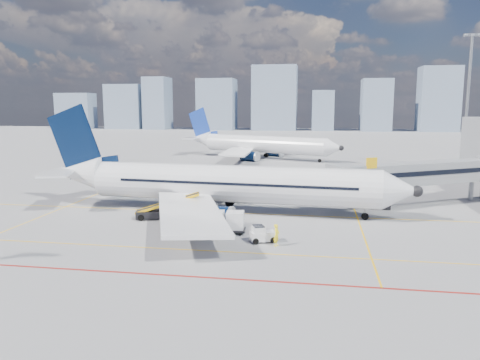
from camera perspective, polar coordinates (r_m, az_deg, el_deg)
The scene contains 11 objects.
ground at distance 45.24m, azimuth -3.11°, elevation -6.29°, with size 420.00×420.00×0.00m, color gray.
apron_markings at distance 41.71m, azimuth -5.06°, elevation -7.63°, with size 90.00×35.12×0.01m.
jet_bridge at distance 61.65m, azimuth 22.42°, elevation 0.71°, with size 23.55×15.78×6.30m.
floodlight_mast_ne at distance 101.65m, azimuth 26.02°, elevation 9.07°, with size 3.20×0.61×25.45m.
distant_skyline at distance 233.04m, azimuth 5.85°, elevation 9.22°, with size 248.51×15.36×31.28m.
main_aircraft at distance 52.93m, azimuth -2.87°, elevation -0.46°, with size 43.29×37.68×12.63m.
second_aircraft at distance 107.40m, azimuth 2.19°, elevation 4.38°, with size 38.31×32.38×11.75m.
baggage_tug at distance 41.62m, azimuth 2.64°, elevation -6.61°, with size 2.48×2.02×1.52m.
cargo_dolly at distance 44.42m, azimuth -1.82°, elevation -5.04°, with size 3.92×1.98×2.08m.
belt_loader at distance 50.72m, azimuth -9.64°, elevation -3.88°, with size 6.95×3.12×2.79m.
ramp_worker at distance 40.56m, azimuth 4.47°, elevation -6.70°, with size 0.70×0.46×1.93m, color yellow.
Camera 1 is at (9.53, -42.57, 11.96)m, focal length 35.00 mm.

